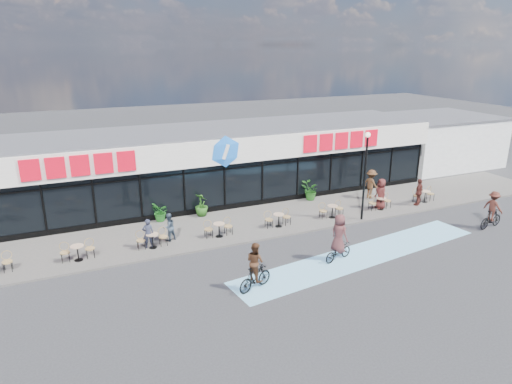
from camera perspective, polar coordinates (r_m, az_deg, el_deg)
ground at (r=22.16m, az=2.33°, el=-8.15°), size 120.00×120.00×0.00m
sidewalk at (r=25.91m, az=-2.01°, el=-4.04°), size 44.00×5.00×0.10m
bike_lane at (r=22.92m, az=13.12°, el=-7.69°), size 14.17×4.13×0.01m
building at (r=30.08m, az=-5.87°, el=3.59°), size 30.60×6.57×4.75m
neighbour_building at (r=41.82m, az=21.59°, el=6.09°), size 9.20×7.20×4.11m
lamp_post at (r=26.27m, az=13.50°, el=2.85°), size 0.28×0.28×5.09m
bistro_set_1 at (r=23.08m, az=-21.42°, el=-6.83°), size 1.54×0.62×0.90m
bistro_set_2 at (r=23.36m, az=-12.86°, el=-5.69°), size 1.54×0.62×0.90m
bistro_set_3 at (r=24.14m, az=-4.71°, el=-4.49°), size 1.54×0.62×0.90m
bistro_set_4 at (r=25.38m, az=2.76°, el=-3.30°), size 1.54×0.62×0.90m
bistro_set_5 at (r=27.01m, az=9.42°, el=-2.19°), size 1.54×0.62×0.90m
bistro_set_6 at (r=28.98m, az=15.24°, el=-1.20°), size 1.54×0.62×0.90m
bistro_set_7 at (r=31.21m, az=20.27°, el=-0.33°), size 1.54×0.62×0.90m
potted_plant_left at (r=26.55m, az=-11.86°, el=-2.46°), size 0.88×1.02×1.12m
potted_plant_mid at (r=27.02m, az=-6.85°, el=-1.58°), size 1.01×1.01×1.35m
potted_plant_right at (r=29.75m, az=6.75°, el=0.15°), size 1.33×1.23×1.23m
patron_left at (r=23.23m, az=-13.34°, el=-5.05°), size 0.58×0.40×1.52m
patron_right at (r=23.86m, az=-10.85°, el=-4.32°), size 0.87×0.78×1.47m
pedestrian_a at (r=28.98m, az=15.34°, el=-0.19°), size 0.71×0.99×1.88m
pedestrian_b at (r=30.76m, az=14.19°, el=0.98°), size 0.93×1.35×1.91m
pedestrian_c at (r=30.27m, az=19.69°, el=-0.01°), size 1.09×0.83×1.72m
cyclist_a at (r=21.82m, az=10.30°, el=-6.14°), size 1.76×1.03×2.30m
cyclist_b at (r=28.36m, az=27.43°, el=-2.24°), size 1.85×1.16×2.13m
cyclist_c at (r=19.06m, az=-0.12°, el=-9.73°), size 1.83×1.10×2.11m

